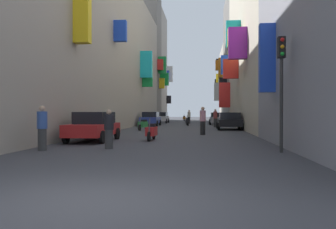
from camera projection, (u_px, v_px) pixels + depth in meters
The scene contains 23 objects.
ground_plane at pixel (185, 126), 35.43m from camera, with size 140.00×140.00×0.00m, color #38383D.
building_left_near at pixel (86, 45), 28.75m from camera, with size 7.30×45.04×14.29m.
building_left_mid_a at pixel (141, 59), 54.02m from camera, with size 7.40×5.81×19.82m.
building_left_mid_b at pixel (148, 67), 61.47m from camera, with size 7.27×9.15×19.09m.
building_right_mid_a at pixel (292, 9), 23.72m from camera, with size 7.35×8.50×17.22m.
building_right_mid_b at pixel (264, 45), 34.50m from camera, with size 7.39×13.17×16.52m.
building_right_mid_c at pixel (248, 59), 47.06m from camera, with size 7.26×12.06×17.48m.
building_right_far at pixel (239, 85), 58.75m from camera, with size 7.28×11.43×12.36m.
parked_car_red at pixel (94, 126), 17.10m from camera, with size 1.88×4.22×1.45m.
parked_car_blue at pixel (151, 119), 36.26m from camera, with size 1.90×4.05×1.47m.
parked_car_black at pixel (229, 121), 28.42m from camera, with size 2.02×4.01×1.42m.
parked_car_grey at pixel (217, 118), 40.07m from camera, with size 1.88×4.26×1.41m.
parked_car_silver at pixel (161, 117), 46.03m from camera, with size 1.84×4.28×1.46m.
scooter_black at pixel (188, 121), 36.96m from camera, with size 0.58×1.91×1.13m.
scooter_orange at pixel (184, 118), 57.10m from camera, with size 0.54×1.94×1.13m.
scooter_green at pixel (143, 124), 27.47m from camera, with size 0.66×1.97×1.13m.
scooter_red at pixel (152, 131), 17.58m from camera, with size 0.47×1.97×1.13m.
pedestrian_crossing at pixel (42, 128), 12.84m from camera, with size 0.51×0.51×1.69m.
pedestrian_near_left at pixel (109, 129), 13.47m from camera, with size 0.50×0.50×1.55m.
pedestrian_near_right at pixel (215, 118), 32.99m from camera, with size 0.46×0.46×1.76m.
pedestrian_mid_street at pixel (189, 117), 43.31m from camera, with size 0.52×0.52×1.74m.
pedestrian_far_away at pixel (203, 121), 21.80m from camera, with size 0.45×0.45×1.80m.
traffic_light_near_corner at pixel (281, 74), 12.21m from camera, with size 0.26×0.34×4.13m.
Camera 1 is at (1.76, -5.43, 1.44)m, focal length 36.56 mm.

